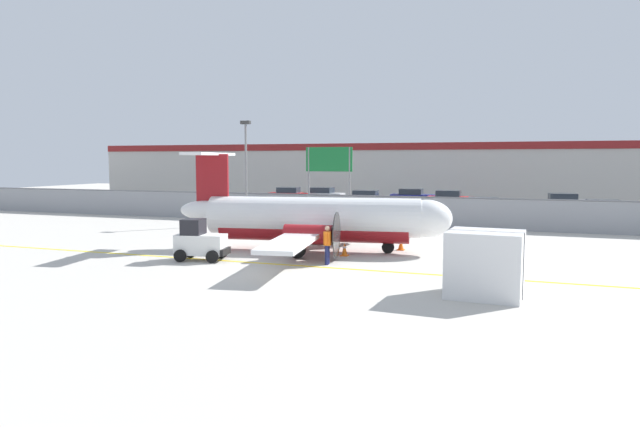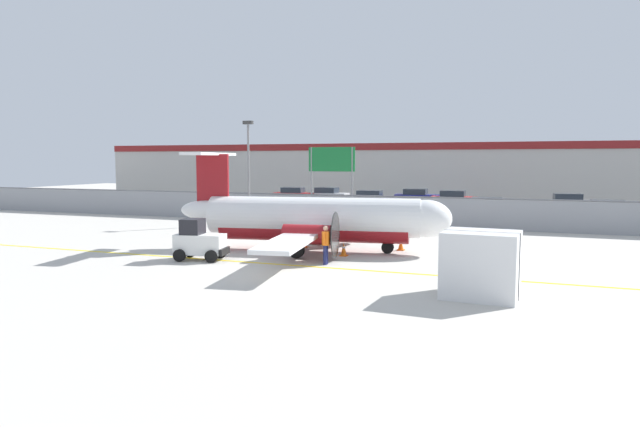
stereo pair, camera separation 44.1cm
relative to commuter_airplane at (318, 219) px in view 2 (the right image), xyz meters
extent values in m
plane|color=#BCB7AD|center=(1.06, -6.00, -1.60)|extent=(140.00, 140.00, 0.00)
cube|color=yellow|center=(1.06, -4.00, -1.60)|extent=(84.00, 0.20, 0.01)
cube|color=gray|center=(1.06, 12.00, -0.60)|extent=(98.00, 0.04, 2.00)
cylinder|color=slate|center=(1.06, 12.00, 0.45)|extent=(98.00, 0.10, 0.10)
cube|color=#38383A|center=(1.06, 23.50, -1.54)|extent=(98.00, 17.00, 0.12)
cube|color=beige|center=(1.06, 42.00, 1.65)|extent=(91.00, 8.00, 6.50)
cube|color=maroon|center=(1.06, 38.00, 4.50)|extent=(91.00, 0.20, 0.80)
cylinder|color=white|center=(-0.24, -0.04, 0.15)|extent=(10.74, 3.49, 1.90)
ellipsoid|color=white|center=(5.25, 0.81, 0.15)|extent=(2.69, 2.16, 1.80)
ellipsoid|color=white|center=(-5.73, -0.88, 0.35)|extent=(3.11, 1.49, 1.05)
cylinder|color=maroon|center=(-0.24, -0.04, -0.37)|extent=(9.60, 2.91, 1.48)
cube|color=white|center=(-0.14, -0.02, -0.42)|extent=(4.02, 16.06, 0.18)
cylinder|color=maroon|center=(-0.34, 2.58, -0.42)|extent=(2.31, 1.22, 0.90)
cone|color=black|center=(0.80, 2.75, -0.42)|extent=(0.51, 0.50, 0.44)
cylinder|color=#262626|center=(0.94, 2.78, -0.42)|extent=(0.36, 2.08, 2.10)
cylinder|color=maroon|center=(0.45, -2.56, -0.42)|extent=(2.31, 1.22, 0.90)
cone|color=black|center=(1.59, -2.39, -0.42)|extent=(0.51, 0.50, 0.44)
cylinder|color=#262626|center=(1.74, -2.36, -0.42)|extent=(0.36, 2.08, 2.10)
cube|color=maroon|center=(-5.47, -0.84, 1.70)|extent=(1.71, 0.44, 3.10)
cube|color=white|center=(-5.60, -0.86, 3.25)|extent=(1.82, 4.91, 0.14)
cylinder|color=#59595B|center=(3.44, 0.53, -0.81)|extent=(0.16, 0.16, 0.97)
cylinder|color=black|center=(3.44, 0.53, -1.30)|extent=(0.63, 0.31, 0.60)
cylinder|color=#59595B|center=(-0.87, 2.10, -0.77)|extent=(0.16, 0.16, 0.90)
cylinder|color=black|center=(-0.87, 2.10, -1.22)|extent=(0.78, 0.33, 0.76)
cylinder|color=#59595B|center=(-0.20, -2.27, -0.77)|extent=(0.16, 0.16, 0.90)
cylinder|color=black|center=(-0.20, -2.27, -1.22)|extent=(0.78, 0.33, 0.76)
cube|color=silver|center=(-4.13, -4.22, -0.87)|extent=(2.36, 1.47, 0.90)
cube|color=black|center=(-4.48, -4.29, -0.07)|extent=(1.06, 1.14, 0.70)
cube|color=black|center=(-3.00, -4.02, -1.17)|extent=(0.35, 1.11, 0.30)
cylinder|color=black|center=(-3.50, -3.50, -1.32)|extent=(0.58, 0.28, 0.56)
cylinder|color=black|center=(-3.29, -4.68, -1.32)|extent=(0.58, 0.28, 0.56)
cylinder|color=black|center=(-4.98, -3.77, -1.32)|extent=(0.58, 0.28, 0.56)
cylinder|color=black|center=(-4.77, -4.95, -1.32)|extent=(0.58, 0.28, 0.56)
cylinder|color=#191E4C|center=(1.62, -3.40, -1.18)|extent=(0.17, 0.17, 0.85)
cylinder|color=#191E4C|center=(1.61, -3.20, -1.18)|extent=(0.17, 0.17, 0.85)
cylinder|color=orange|center=(1.62, -3.30, -0.45)|extent=(0.36, 0.36, 0.60)
cylinder|color=orange|center=(1.63, -3.52, -0.42)|extent=(0.11, 0.11, 0.55)
cylinder|color=orange|center=(1.60, -3.08, -0.42)|extent=(0.11, 0.11, 0.55)
sphere|color=tan|center=(1.62, -3.30, -0.01)|extent=(0.22, 0.22, 0.22)
cube|color=silver|center=(8.45, -7.09, -0.50)|extent=(2.53, 2.15, 2.20)
cube|color=#333338|center=(8.45, -7.09, -0.50)|extent=(2.44, 0.24, 2.20)
cube|color=orange|center=(1.66, -0.91, -1.58)|extent=(0.36, 0.36, 0.04)
cone|color=orange|center=(1.66, -0.91, -1.26)|extent=(0.28, 0.28, 0.60)
cylinder|color=white|center=(1.66, -0.91, -1.18)|extent=(0.17, 0.17, 0.08)
cube|color=orange|center=(3.84, 1.72, -1.58)|extent=(0.36, 0.36, 0.04)
cone|color=orange|center=(3.84, 1.72, -1.26)|extent=(0.28, 0.28, 0.60)
cylinder|color=white|center=(3.84, 1.72, -1.18)|extent=(0.17, 0.17, 0.08)
cube|color=orange|center=(-1.09, 0.90, -1.58)|extent=(0.36, 0.36, 0.04)
cone|color=orange|center=(-1.09, 0.90, -1.26)|extent=(0.28, 0.28, 0.60)
cylinder|color=white|center=(-1.09, 0.90, -1.18)|extent=(0.17, 0.17, 0.08)
cube|color=red|center=(-13.42, 28.50, -0.86)|extent=(4.32, 2.02, 0.80)
cube|color=#262D38|center=(-13.57, 28.49, -0.18)|extent=(2.31, 1.73, 0.56)
cylinder|color=black|center=(-12.09, 29.51, -1.18)|extent=(0.61, 0.25, 0.60)
cylinder|color=black|center=(-11.95, 27.71, -1.18)|extent=(0.61, 0.25, 0.60)
cylinder|color=black|center=(-14.88, 29.29, -1.18)|extent=(0.61, 0.25, 0.60)
cylinder|color=black|center=(-14.74, 27.50, -1.18)|extent=(0.61, 0.25, 0.60)
cube|color=silver|center=(-10.02, 29.56, -0.86)|extent=(4.28, 1.91, 0.80)
cube|color=#262D38|center=(-10.17, 29.57, -0.18)|extent=(2.28, 1.67, 0.56)
cylinder|color=black|center=(-8.58, 30.38, -1.18)|extent=(0.61, 0.23, 0.60)
cylinder|color=black|center=(-8.67, 28.59, -1.18)|extent=(0.61, 0.23, 0.60)
cylinder|color=black|center=(-11.37, 30.53, -1.18)|extent=(0.61, 0.23, 0.60)
cylinder|color=black|center=(-11.46, 28.73, -1.18)|extent=(0.61, 0.23, 0.60)
cube|color=slate|center=(-4.54, 25.42, -0.86)|extent=(4.23, 1.77, 0.80)
cube|color=#262D38|center=(-4.39, 25.42, -0.18)|extent=(2.23, 1.60, 0.56)
cylinder|color=black|center=(-5.92, 24.49, -1.18)|extent=(0.60, 0.21, 0.60)
cylinder|color=black|center=(-5.95, 26.29, -1.18)|extent=(0.60, 0.21, 0.60)
cylinder|color=black|center=(-3.12, 24.54, -1.18)|extent=(0.60, 0.21, 0.60)
cylinder|color=black|center=(-3.15, 26.34, -1.18)|extent=(0.60, 0.21, 0.60)
cube|color=navy|center=(-0.77, 29.90, -0.86)|extent=(4.21, 1.72, 0.80)
cube|color=#262D38|center=(-0.92, 29.90, -0.18)|extent=(2.21, 1.57, 0.56)
cylinder|color=black|center=(0.63, 30.80, -1.18)|extent=(0.60, 0.20, 0.60)
cylinder|color=black|center=(0.64, 29.00, -1.18)|extent=(0.60, 0.20, 0.60)
cylinder|color=black|center=(-2.17, 30.79, -1.18)|extent=(0.60, 0.20, 0.60)
cylinder|color=black|center=(-2.16, 28.99, -1.18)|extent=(0.60, 0.20, 0.60)
cube|color=red|center=(3.15, 27.82, -0.86)|extent=(4.21, 1.73, 0.80)
cube|color=#262D38|center=(3.00, 27.82, -0.18)|extent=(2.21, 1.58, 0.56)
cylinder|color=black|center=(4.56, 28.71, -1.18)|extent=(0.60, 0.20, 0.60)
cylinder|color=black|center=(4.54, 26.91, -1.18)|extent=(0.60, 0.20, 0.60)
cylinder|color=black|center=(1.76, 28.73, -1.18)|extent=(0.60, 0.20, 0.60)
cylinder|color=black|center=(1.74, 26.93, -1.18)|extent=(0.60, 0.20, 0.60)
cube|color=#19662D|center=(6.58, 18.69, -0.86)|extent=(4.24, 1.79, 0.80)
cube|color=#262D38|center=(6.73, 18.70, -0.18)|extent=(2.23, 1.61, 0.56)
cylinder|color=black|center=(5.20, 17.76, -1.18)|extent=(0.60, 0.21, 0.60)
cylinder|color=black|center=(5.16, 19.56, -1.18)|extent=(0.60, 0.21, 0.60)
cylinder|color=black|center=(8.00, 17.82, -1.18)|extent=(0.60, 0.21, 0.60)
cylinder|color=black|center=(7.96, 19.62, -1.18)|extent=(0.60, 0.21, 0.60)
cube|color=slate|center=(12.66, 26.39, -0.86)|extent=(4.35, 2.11, 0.80)
cube|color=#262D38|center=(12.81, 26.40, -0.18)|extent=(2.35, 1.77, 0.56)
cylinder|color=black|center=(11.36, 25.35, -1.18)|extent=(0.62, 0.26, 0.60)
cylinder|color=black|center=(11.18, 27.14, -1.18)|extent=(0.62, 0.26, 0.60)
cylinder|color=black|center=(14.15, 25.63, -1.18)|extent=(0.62, 0.26, 0.60)
cylinder|color=black|center=(13.97, 27.42, -1.18)|extent=(0.62, 0.26, 0.60)
cube|color=silver|center=(14.90, 18.73, -0.86)|extent=(4.20, 1.71, 0.80)
cube|color=#262D38|center=(15.05, 18.73, -0.18)|extent=(2.20, 1.56, 0.56)
cylinder|color=black|center=(13.50, 17.83, -1.18)|extent=(0.60, 0.20, 0.60)
cylinder|color=black|center=(13.50, 19.63, -1.18)|extent=(0.60, 0.20, 0.60)
cylinder|color=black|center=(16.30, 17.83, -1.18)|extent=(0.60, 0.20, 0.60)
cylinder|color=black|center=(16.30, 19.63, -1.18)|extent=(0.60, 0.20, 0.60)
cylinder|color=slate|center=(-8.77, 9.44, 1.90)|extent=(0.16, 0.16, 7.00)
cube|color=#333333|center=(-8.77, 9.44, 5.55)|extent=(0.70, 0.30, 0.24)
cylinder|color=slate|center=(-5.62, 13.55, 1.15)|extent=(0.14, 0.14, 5.50)
cylinder|color=slate|center=(-2.42, 13.55, 1.15)|extent=(0.14, 0.14, 5.50)
cube|color=#14662D|center=(-4.02, 13.55, 3.00)|extent=(3.60, 0.10, 1.80)
camera|label=1|loc=(9.56, -26.53, 2.94)|focal=32.00mm
camera|label=2|loc=(9.97, -26.38, 2.94)|focal=32.00mm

